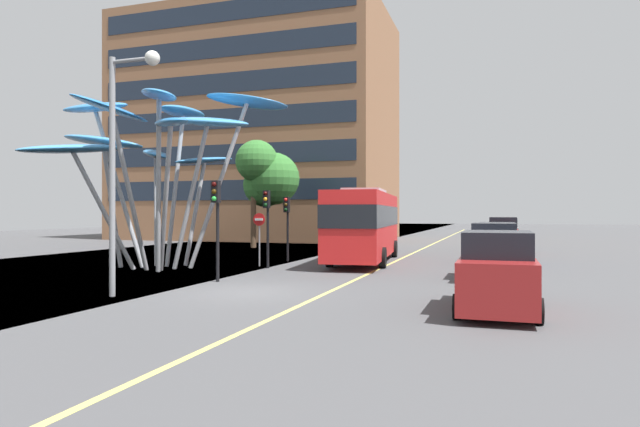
# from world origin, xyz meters

# --- Properties ---
(ground) EXTENTS (120.00, 240.00, 0.10)m
(ground) POSITION_xyz_m (-0.66, 0.00, -0.05)
(ground) COLOR #4C4C4F
(red_bus) EXTENTS (3.59, 11.23, 3.75)m
(red_bus) POSITION_xyz_m (1.03, 11.61, 2.05)
(red_bus) COLOR red
(red_bus) RESTS_ON ground
(leaf_sculpture) EXTENTS (11.52, 9.38, 8.21)m
(leaf_sculpture) POSITION_xyz_m (-7.46, 5.30, 6.12)
(leaf_sculpture) COLOR #9EA0A5
(leaf_sculpture) RESTS_ON ground
(traffic_light_kerb_near) EXTENTS (0.28, 0.42, 3.70)m
(traffic_light_kerb_near) POSITION_xyz_m (-2.18, 1.88, 2.68)
(traffic_light_kerb_near) COLOR black
(traffic_light_kerb_near) RESTS_ON ground
(traffic_light_kerb_far) EXTENTS (0.28, 0.42, 3.55)m
(traffic_light_kerb_far) POSITION_xyz_m (-2.42, 6.98, 2.57)
(traffic_light_kerb_far) COLOR black
(traffic_light_kerb_far) RESTS_ON ground
(traffic_light_island_mid) EXTENTS (0.28, 0.42, 3.36)m
(traffic_light_island_mid) POSITION_xyz_m (-2.89, 10.61, 2.44)
(traffic_light_island_mid) COLOR black
(traffic_light_island_mid) RESTS_ON ground
(car_parked_near) EXTENTS (1.99, 4.43, 2.05)m
(car_parked_near) POSITION_xyz_m (7.57, -1.22, 0.97)
(car_parked_near) COLOR maroon
(car_parked_near) RESTS_ON ground
(car_parked_mid) EXTENTS (1.91, 4.38, 2.14)m
(car_parked_mid) POSITION_xyz_m (7.43, 6.14, 1.01)
(car_parked_mid) COLOR gray
(car_parked_mid) RESTS_ON ground
(car_parked_far) EXTENTS (2.04, 4.60, 2.06)m
(car_parked_far) POSITION_xyz_m (7.51, 12.98, 0.97)
(car_parked_far) COLOR navy
(car_parked_far) RESTS_ON ground
(car_side_street) EXTENTS (1.93, 4.18, 2.27)m
(car_side_street) POSITION_xyz_m (7.85, 20.04, 1.07)
(car_side_street) COLOR maroon
(car_side_street) RESTS_ON ground
(car_far_side) EXTENTS (2.08, 4.12, 2.17)m
(car_far_side) POSITION_xyz_m (7.98, 26.12, 1.02)
(car_far_side) COLOR gray
(car_far_side) RESTS_ON ground
(street_lamp) EXTENTS (1.73, 0.44, 7.29)m
(street_lamp) POSITION_xyz_m (-3.08, -2.14, 4.68)
(street_lamp) COLOR gray
(street_lamp) RESTS_ON ground
(tree_pavement_near) EXTENTS (4.37, 4.56, 7.88)m
(tree_pavement_near) POSITION_xyz_m (-8.74, 21.28, 5.28)
(tree_pavement_near) COLOR brown
(tree_pavement_near) RESTS_ON ground
(no_entry_sign) EXTENTS (0.60, 0.12, 2.52)m
(no_entry_sign) POSITION_xyz_m (-3.17, 7.78, 1.68)
(no_entry_sign) COLOR gray
(no_entry_sign) RESTS_ON ground
(backdrop_building) EXTENTS (25.80, 15.55, 21.99)m
(backdrop_building) POSITION_xyz_m (-15.48, 34.75, 11.00)
(backdrop_building) COLOR #8E6042
(backdrop_building) RESTS_ON ground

